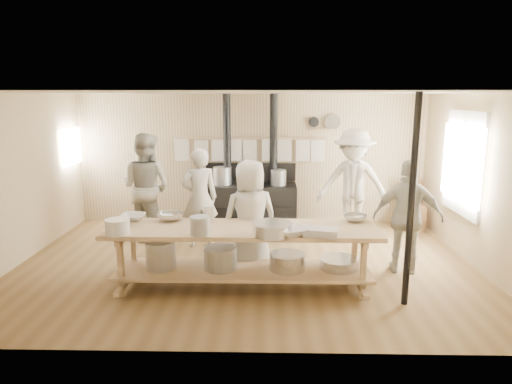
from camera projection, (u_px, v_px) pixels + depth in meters
ground at (246, 264)px, 7.08m from camera, size 7.00×7.00×0.00m
room_shell at (245, 160)px, 6.74m from camera, size 7.00×7.00×7.00m
window_right at (464, 163)px, 7.28m from camera, size 0.09×1.50×1.65m
left_opening at (71, 146)px, 8.78m from camera, size 0.00×0.90×0.90m
stove at (250, 201)px, 9.04m from camera, size 1.90×0.75×2.60m
towel_rail at (251, 147)px, 9.11m from camera, size 3.00×0.04×0.47m
back_wall_shelf at (325, 124)px, 9.01m from camera, size 0.63×0.14×0.32m
prep_table at (242, 251)px, 6.09m from camera, size 3.60×0.90×0.85m
support_post at (411, 203)px, 5.44m from camera, size 0.08×0.08×2.60m
cook_far_left at (200, 198)px, 7.75m from camera, size 0.71×0.56×1.70m
cook_left at (146, 187)px, 8.09m from camera, size 1.12×0.99×1.93m
cook_center at (250, 217)px, 6.55m from camera, size 0.95×0.78×1.68m
cook_right at (408, 217)px, 6.59m from camera, size 1.04×0.60×1.67m
cook_by_window at (353, 184)px, 8.25m from camera, size 1.45×1.09×1.99m
chair at (412, 215)px, 8.87m from camera, size 0.49×0.49×0.96m
bowl_white_a at (133, 217)px, 6.37m from camera, size 0.34×0.34×0.08m
bowl_steel_a at (170, 216)px, 6.36m from camera, size 0.49×0.49×0.11m
bowl_white_b at (289, 231)px, 5.67m from camera, size 0.55×0.55×0.10m
bowl_steel_b at (355, 218)px, 6.30m from camera, size 0.35×0.35×0.10m
roasting_pan at (321, 232)px, 5.67m from camera, size 0.46×0.35×0.09m
mixing_bowl_large at (272, 229)px, 5.67m from camera, size 0.54×0.54×0.16m
bucket_galv at (200, 226)px, 5.69m from camera, size 0.30×0.30×0.23m
deep_bowl_enamel at (118, 227)px, 5.71m from camera, size 0.39×0.39×0.19m
pitcher at (210, 213)px, 6.33m from camera, size 0.15×0.15×0.21m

